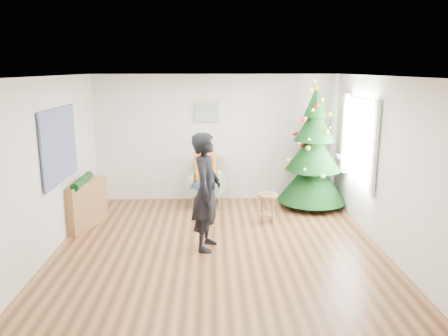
{
  "coord_description": "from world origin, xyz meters",
  "views": [
    {
      "loc": [
        -0.11,
        -6.43,
        2.71
      ],
      "look_at": [
        0.1,
        0.6,
        1.1
      ],
      "focal_mm": 35.0,
      "sensor_mm": 36.0,
      "label": 1
    }
  ],
  "objects_px": {
    "christmas_tree": "(314,152)",
    "standing_man": "(206,192)",
    "armchair": "(207,188)",
    "console": "(84,205)",
    "stool": "(267,208)"
  },
  "relations": [
    {
      "from": "standing_man",
      "to": "console",
      "type": "height_order",
      "value": "standing_man"
    },
    {
      "from": "standing_man",
      "to": "christmas_tree",
      "type": "bearing_deg",
      "value": -35.32
    },
    {
      "from": "standing_man",
      "to": "armchair",
      "type": "bearing_deg",
      "value": 11.17
    },
    {
      "from": "christmas_tree",
      "to": "armchair",
      "type": "bearing_deg",
      "value": 175.56
    },
    {
      "from": "armchair",
      "to": "christmas_tree",
      "type": "bearing_deg",
      "value": 10.5
    },
    {
      "from": "christmas_tree",
      "to": "stool",
      "type": "xyz_separation_m",
      "value": [
        -1.01,
        -0.93,
        -0.83
      ]
    },
    {
      "from": "christmas_tree",
      "to": "standing_man",
      "type": "bearing_deg",
      "value": -135.96
    },
    {
      "from": "stool",
      "to": "armchair",
      "type": "distance_m",
      "value": 1.55
    },
    {
      "from": "christmas_tree",
      "to": "console",
      "type": "distance_m",
      "value": 4.4
    },
    {
      "from": "stool",
      "to": "armchair",
      "type": "relative_size",
      "value": 0.56
    },
    {
      "from": "console",
      "to": "standing_man",
      "type": "bearing_deg",
      "value": -6.38
    },
    {
      "from": "stool",
      "to": "armchair",
      "type": "height_order",
      "value": "armchair"
    },
    {
      "from": "christmas_tree",
      "to": "stool",
      "type": "relative_size",
      "value": 4.57
    },
    {
      "from": "standing_man",
      "to": "console",
      "type": "xyz_separation_m",
      "value": [
        -2.14,
        1.0,
        -0.5
      ]
    },
    {
      "from": "armchair",
      "to": "console",
      "type": "height_order",
      "value": "armchair"
    }
  ]
}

